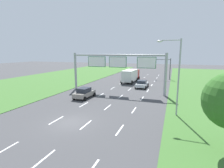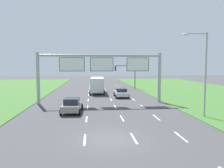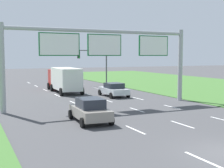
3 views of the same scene
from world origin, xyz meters
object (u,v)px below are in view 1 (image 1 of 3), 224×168
at_px(car_near_red, 142,84).
at_px(box_truck, 131,75).
at_px(sign_gantry, 117,65).
at_px(traffic_light_mast, 163,65).
at_px(car_lead_silver, 84,93).
at_px(street_lamp, 175,71).

xyz_separation_m(car_near_red, box_truck, (-3.81, 6.18, 0.89)).
bearing_deg(sign_gantry, traffic_light_mast, 70.65).
height_order(car_lead_silver, box_truck, box_truck).
distance_m(car_near_red, traffic_light_mast, 14.04).
xyz_separation_m(car_lead_silver, traffic_light_mast, (10.17, 24.67, 3.05)).
relative_size(car_lead_silver, street_lamp, 0.49).
bearing_deg(sign_gantry, car_lead_silver, -121.38).
bearing_deg(car_near_red, sign_gantry, -122.03).
relative_size(car_near_red, traffic_light_mast, 0.76).
xyz_separation_m(traffic_light_mast, street_lamp, (3.03, -28.12, 1.21)).
bearing_deg(box_truck, street_lamp, -62.60).
bearing_deg(street_lamp, sign_gantry, 136.10).
height_order(sign_gantry, street_lamp, street_lamp).
relative_size(box_truck, sign_gantry, 0.49).
bearing_deg(box_truck, car_lead_silver, -98.54).
distance_m(box_truck, traffic_light_mast, 10.19).
xyz_separation_m(sign_gantry, street_lamp, (9.64, -9.28, 0.13)).
height_order(car_near_red, street_lamp, street_lamp).
xyz_separation_m(car_lead_silver, box_truck, (3.28, 17.51, 0.84)).
bearing_deg(box_truck, traffic_light_mast, 48.15).
bearing_deg(traffic_light_mast, sign_gantry, -109.35).
bearing_deg(street_lamp, car_lead_silver, 165.38).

